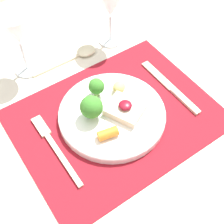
{
  "coord_description": "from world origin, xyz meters",
  "views": [
    {
      "loc": [
        -0.26,
        -0.37,
        1.36
      ],
      "look_at": [
        -0.01,
        0.01,
        0.76
      ],
      "focal_mm": 50.0,
      "sensor_mm": 36.0,
      "label": 1
    }
  ],
  "objects_px": {
    "dinner_plate": "(111,112)",
    "knife": "(173,90)",
    "fork": "(53,144)",
    "wine_glass_far": "(16,31)",
    "spoon": "(81,53)",
    "wine_glass_near": "(110,5)"
  },
  "relations": [
    {
      "from": "dinner_plate",
      "to": "fork",
      "type": "height_order",
      "value": "dinner_plate"
    },
    {
      "from": "fork",
      "to": "wine_glass_near",
      "type": "xyz_separation_m",
      "value": [
        0.32,
        0.23,
        0.12
      ]
    },
    {
      "from": "wine_glass_far",
      "to": "dinner_plate",
      "type": "bearing_deg",
      "value": -69.76
    },
    {
      "from": "dinner_plate",
      "to": "wine_glass_far",
      "type": "height_order",
      "value": "wine_glass_far"
    },
    {
      "from": "knife",
      "to": "wine_glass_near",
      "type": "xyz_separation_m",
      "value": [
        -0.02,
        0.26,
        0.12
      ]
    },
    {
      "from": "dinner_plate",
      "to": "wine_glass_far",
      "type": "relative_size",
      "value": 1.45
    },
    {
      "from": "knife",
      "to": "spoon",
      "type": "xyz_separation_m",
      "value": [
        -0.13,
        0.26,
        0.0
      ]
    },
    {
      "from": "knife",
      "to": "wine_glass_far",
      "type": "xyz_separation_m",
      "value": [
        -0.28,
        0.29,
        0.13
      ]
    },
    {
      "from": "dinner_plate",
      "to": "wine_glass_far",
      "type": "distance_m",
      "value": 0.31
    },
    {
      "from": "knife",
      "to": "wine_glass_far",
      "type": "relative_size",
      "value": 1.2
    },
    {
      "from": "spoon",
      "to": "wine_glass_near",
      "type": "xyz_separation_m",
      "value": [
        0.11,
        0.0,
        0.12
      ]
    },
    {
      "from": "spoon",
      "to": "wine_glass_near",
      "type": "bearing_deg",
      "value": 7.03
    },
    {
      "from": "wine_glass_near",
      "to": "wine_glass_far",
      "type": "height_order",
      "value": "wine_glass_far"
    },
    {
      "from": "spoon",
      "to": "fork",
      "type": "bearing_deg",
      "value": -128.38
    },
    {
      "from": "dinner_plate",
      "to": "fork",
      "type": "xyz_separation_m",
      "value": [
        -0.16,
        0.01,
        -0.01
      ]
    },
    {
      "from": "knife",
      "to": "spoon",
      "type": "bearing_deg",
      "value": 117.51
    },
    {
      "from": "dinner_plate",
      "to": "wine_glass_near",
      "type": "distance_m",
      "value": 0.31
    },
    {
      "from": "fork",
      "to": "knife",
      "type": "xyz_separation_m",
      "value": [
        0.34,
        -0.03,
        0.0
      ]
    },
    {
      "from": "knife",
      "to": "wine_glass_far",
      "type": "height_order",
      "value": "wine_glass_far"
    },
    {
      "from": "dinner_plate",
      "to": "knife",
      "type": "xyz_separation_m",
      "value": [
        0.18,
        -0.02,
        -0.01
      ]
    },
    {
      "from": "dinner_plate",
      "to": "wine_glass_far",
      "type": "bearing_deg",
      "value": 110.24
    },
    {
      "from": "fork",
      "to": "knife",
      "type": "relative_size",
      "value": 1.0
    }
  ]
}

